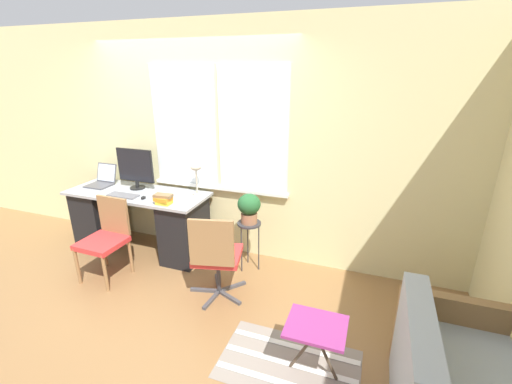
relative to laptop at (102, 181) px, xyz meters
name	(u,v)px	position (x,y,z in m)	size (l,w,h in m)	color
ground_plane	(172,271)	(1.22, -0.41, -0.83)	(14.00, 14.00, 0.00)	olive
wall_back_with_window	(197,142)	(1.23, 0.31, 0.53)	(9.00, 0.12, 2.70)	beige
desk	(140,220)	(0.60, -0.09, -0.42)	(1.74, 0.64, 0.77)	#9EA3A8
laptop	(102,181)	(0.00, 0.00, 0.00)	(0.29, 0.32, 0.25)	#4C4C51
monitor	(135,168)	(0.51, 0.04, 0.21)	(0.50, 0.19, 0.50)	black
keyboard	(123,195)	(0.54, -0.25, -0.05)	(0.37, 0.14, 0.02)	slate
mouse	(143,198)	(0.82, -0.25, -0.04)	(0.04, 0.07, 0.04)	black
desk_lamp	(196,171)	(1.32, 0.11, 0.23)	(0.13, 0.13, 0.37)	#BCB299
book_stack	(163,199)	(1.13, -0.30, 0.00)	(0.21, 0.14, 0.11)	yellow
desk_chair_wooden	(106,237)	(0.62, -0.69, -0.36)	(0.45, 0.45, 0.87)	olive
office_chair_swivel	(216,255)	(1.92, -0.66, -0.35)	(0.59, 0.57, 0.92)	#47474C
plant_stand	(249,228)	(2.03, -0.04, -0.32)	(0.27, 0.27, 0.57)	#333338
potted_plant	(249,207)	(2.03, -0.04, -0.07)	(0.25, 0.25, 0.34)	#9E6B4C
floor_rug_striped	(289,364)	(2.81, -1.23, -0.83)	(1.08, 0.65, 0.01)	gray
folding_stool	(316,330)	(3.01, -1.25, -0.42)	(0.43, 0.37, 0.45)	#93337A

